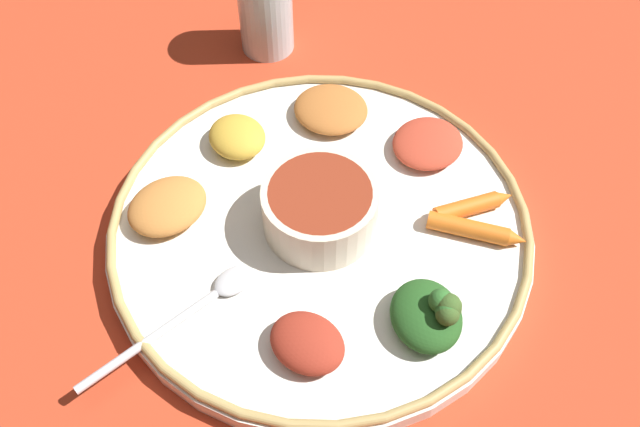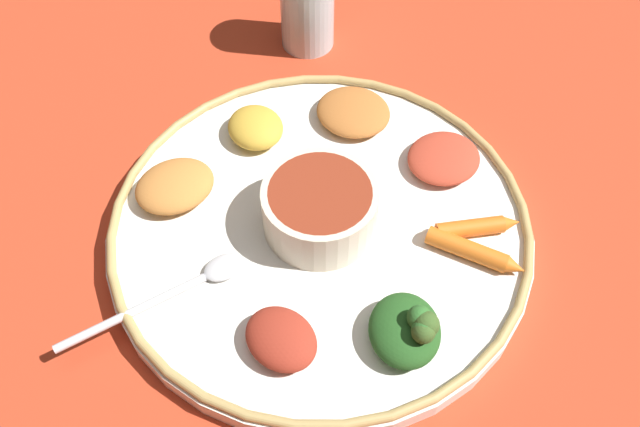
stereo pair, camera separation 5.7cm
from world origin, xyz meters
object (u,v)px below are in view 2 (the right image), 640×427
Objects in this scene: greens_pile at (409,329)px; drinking_glass at (307,7)px; center_bowl at (320,207)px; spoon at (183,287)px; carrot_near_spoon at (474,252)px; carrot_outer at (477,227)px.

drinking_glass is at bearing -4.39° from greens_pile.
drinking_glass is (0.37, -0.03, 0.01)m from greens_pile.
center_bowl is 0.62× the size of spoon.
carrot_outer is (0.02, -0.01, -0.00)m from carrot_near_spoon.
drinking_glass reaches higher than spoon.
drinking_glass is at bearing 12.10° from carrot_outer.
center_bowl reaches higher than greens_pile.
drinking_glass reaches higher than greens_pile.
center_bowl reaches higher than spoon.
carrot_near_spoon is 0.66× the size of drinking_glass.
drinking_glass is (0.32, 0.05, 0.02)m from carrot_near_spoon.
center_bowl is 0.89× the size of drinking_glass.
drinking_glass is (0.30, 0.06, 0.02)m from carrot_outer.
carrot_outer is at bearing -30.24° from carrot_near_spoon.
spoon is 0.18m from greens_pile.
spoon is 2.14× the size of carrot_outer.
carrot_outer is at bearing -93.56° from spoon.
carrot_outer is 0.68× the size of drinking_glass.
carrot_outer is at bearing -110.35° from center_bowl.
center_bowl is at bearing 58.46° from carrot_near_spoon.
carrot_near_spoon is (-0.07, -0.11, -0.02)m from center_bowl.
spoon is at bearing 59.36° from greens_pile.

